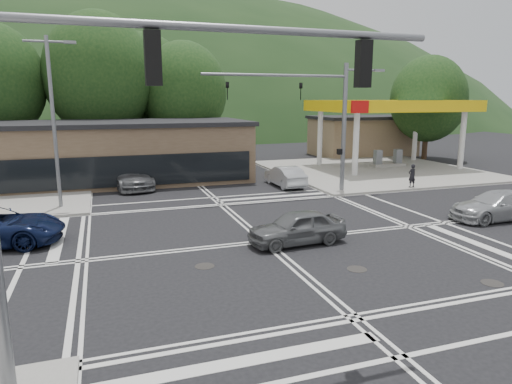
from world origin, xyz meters
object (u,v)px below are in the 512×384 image
object	(u,v)px
car_silver_east	(498,206)
car_queue_a	(285,176)
car_grey_center	(297,227)
pedestrian	(412,176)
car_queue_b	(224,167)
car_northbound	(130,176)

from	to	relation	value
car_silver_east	car_queue_a	world-z (taller)	car_silver_east
car_grey_center	car_queue_a	distance (m)	12.60
car_silver_east	pedestrian	distance (m)	7.85
car_grey_center	car_queue_b	size ratio (longest dim) A/B	0.83
pedestrian	car_queue_a	bearing A→B (deg)	-30.34
car_grey_center	pedestrian	xyz separation A→B (m)	(11.83, 8.16, 0.21)
car_silver_east	car_queue_a	distance (m)	13.24
car_silver_east	car_queue_a	bearing A→B (deg)	-147.54
car_grey_center	car_queue_b	xyz separation A→B (m)	(1.31, 16.57, 0.14)
car_grey_center	car_queue_b	bearing A→B (deg)	171.53
car_queue_a	car_northbound	xyz separation A→B (m)	(-10.04, 2.85, 0.11)
car_silver_east	car_northbound	distance (m)	21.95
car_grey_center	pedestrian	world-z (taller)	pedestrian
car_queue_a	car_grey_center	bearing A→B (deg)	68.82
car_grey_center	car_northbound	bearing A→B (deg)	-162.70
car_grey_center	car_queue_a	size ratio (longest dim) A/B	0.96
car_queue_a	car_northbound	world-z (taller)	car_northbound
car_queue_b	car_northbound	distance (m)	7.27
car_queue_b	pedestrian	distance (m)	13.47
car_grey_center	pedestrian	distance (m)	14.37
car_silver_east	car_queue_b	bearing A→B (deg)	-146.75
car_silver_east	car_northbound	bearing A→B (deg)	-128.16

